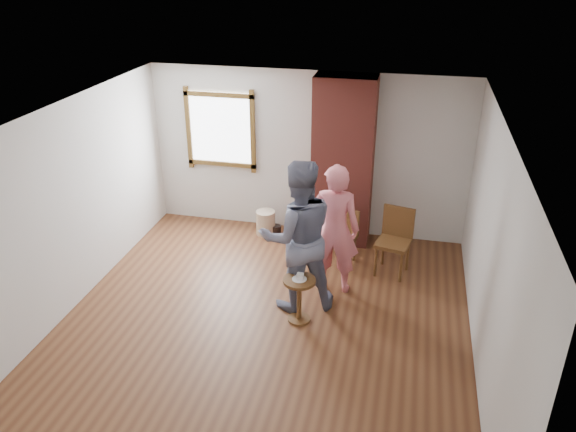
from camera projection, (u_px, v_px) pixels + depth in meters
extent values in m
plane|color=brown|center=(263.00, 326.00, 6.93)|extent=(5.50, 5.50, 0.00)
cube|color=silver|center=(307.00, 154.00, 8.78)|extent=(5.00, 0.04, 2.60)
cube|color=silver|center=(64.00, 212.00, 6.87)|extent=(0.04, 5.50, 2.60)
cube|color=silver|center=(491.00, 257.00, 5.87)|extent=(0.04, 5.50, 2.60)
cube|color=white|center=(258.00, 121.00, 5.80)|extent=(5.00, 5.50, 0.04)
cube|color=brown|center=(220.00, 130.00, 8.90)|extent=(1.14, 0.06, 1.34)
cube|color=white|center=(221.00, 130.00, 8.91)|extent=(1.00, 0.02, 1.20)
cube|color=#9B4137|center=(343.00, 162.00, 8.44)|extent=(0.90, 0.50, 2.60)
cylinder|color=#CBAF93|center=(266.00, 223.00, 9.07)|extent=(0.31, 0.31, 0.40)
cylinder|color=black|center=(276.00, 230.00, 9.09)|extent=(0.19, 0.19, 0.16)
cube|color=brown|center=(341.00, 238.00, 8.16)|extent=(0.48, 0.48, 0.04)
cylinder|color=brown|center=(327.00, 252.00, 8.21)|extent=(0.04, 0.04, 0.40)
cylinder|color=brown|center=(345.00, 257.00, 8.06)|extent=(0.04, 0.04, 0.40)
cylinder|color=brown|center=(336.00, 243.00, 8.44)|extent=(0.04, 0.04, 0.40)
cylinder|color=brown|center=(355.00, 248.00, 8.29)|extent=(0.04, 0.04, 0.40)
cube|color=brown|center=(347.00, 221.00, 8.21)|extent=(0.37, 0.16, 0.40)
cube|color=brown|center=(393.00, 243.00, 7.86)|extent=(0.53, 0.53, 0.05)
cylinder|color=brown|center=(376.00, 261.00, 7.88)|extent=(0.04, 0.04, 0.48)
cylinder|color=brown|center=(401.00, 267.00, 7.74)|extent=(0.04, 0.04, 0.48)
cylinder|color=brown|center=(383.00, 250.00, 8.18)|extent=(0.04, 0.04, 0.48)
cylinder|color=brown|center=(408.00, 255.00, 8.04)|extent=(0.04, 0.04, 0.48)
cube|color=brown|center=(398.00, 222.00, 7.92)|extent=(0.45, 0.14, 0.48)
cylinder|color=brown|center=(299.00, 281.00, 6.79)|extent=(0.40, 0.40, 0.04)
cylinder|color=brown|center=(299.00, 301.00, 6.92)|extent=(0.06, 0.06, 0.54)
cylinder|color=brown|center=(299.00, 319.00, 7.04)|extent=(0.28, 0.28, 0.03)
cylinder|color=white|center=(299.00, 279.00, 6.78)|extent=(0.18, 0.18, 0.01)
cube|color=white|center=(300.00, 277.00, 6.77)|extent=(0.08, 0.07, 0.06)
imported|color=#131636|center=(298.00, 237.00, 6.92)|extent=(1.20, 1.09, 2.00)
imported|color=#F07882|center=(335.00, 229.00, 7.32)|extent=(0.66, 0.44, 1.80)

